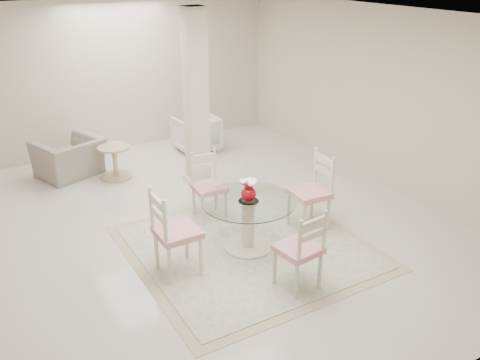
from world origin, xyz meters
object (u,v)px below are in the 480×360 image
red_vase (249,189)px  dining_chair_west (171,227)px  recliner_taupe (70,158)px  column (196,100)px  dining_chair_east (314,186)px  armchair_white (197,134)px  dining_chair_south (303,245)px  dining_table (248,224)px  side_table (115,163)px  dining_chair_north (207,181)px

red_vase → dining_chair_west: size_ratio=0.24×
red_vase → recliner_taupe: 3.73m
column → dining_chair_east: 2.32m
armchair_white → dining_chair_west: bearing=57.0°
dining_chair_south → recliner_taupe: 4.68m
armchair_white → red_vase: bearing=71.0°
dining_table → side_table: 3.07m
dining_chair_south → side_table: size_ratio=1.94×
dining_chair_south → column: bearing=-102.6°
dining_chair_north → side_table: dining_chair_north is taller
column → red_vase: column is taller
dining_table → recliner_taupe: 3.70m
dining_chair_north → armchair_white: (1.02, 2.44, -0.21)m
recliner_taupe → dining_chair_north: bearing=97.6°
column → recliner_taupe: (-1.69, 1.32, -1.04)m
side_table → dining_chair_south: bearing=-79.0°
dining_chair_east → dining_chair_north: 1.44m
dining_chair_north → dining_chair_west: 1.45m
dining_table → red_vase: (0.00, -0.00, 0.47)m
dining_chair_north → dining_chair_east: bearing=-37.7°
side_table → dining_chair_east: bearing=-59.3°
armchair_white → dining_table: bearing=70.9°
dining_chair_south → armchair_white: bearing=-108.7°
red_vase → dining_chair_north: dining_chair_north is taller
dining_chair_east → side_table: 3.44m
dining_chair_south → recliner_taupe: dining_chair_south is taller
dining_table → side_table: bearing=103.6°
dining_chair_north → dining_chair_west: dining_chair_west is taller
recliner_taupe → side_table: recliner_taupe is taller
dining_chair_west → recliner_taupe: bearing=4.9°
column → dining_table: 2.39m
red_vase → side_table: size_ratio=0.52×
dining_table → red_vase: bearing=-33.7°
recliner_taupe → armchair_white: bearing=159.9°
dining_chair_east → side_table: size_ratio=2.11×
dining_chair_east → dining_table: bearing=-84.3°
dining_table → dining_chair_south: 1.04m
armchair_white → dining_chair_north: bearing=64.1°
column → dining_chair_north: (-0.40, -1.12, -0.81)m
dining_chair_west → red_vase: bearing=-87.8°
dining_table → dining_chair_west: dining_chair_west is taller
dining_chair_north → dining_chair_south: dining_chair_south is taller
red_vase → side_table: 3.12m
red_vase → dining_chair_south: (0.05, -1.01, -0.25)m
dining_chair_east → recliner_taupe: dining_chair_east is taller
dining_chair_south → armchair_white: (0.92, 4.48, -0.22)m
side_table → dining_table: bearing=-76.4°
dining_table → column: bearing=80.4°
dining_chair_west → dining_chair_north: bearing=-43.0°
dining_chair_west → dining_chair_south: size_ratio=1.09×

